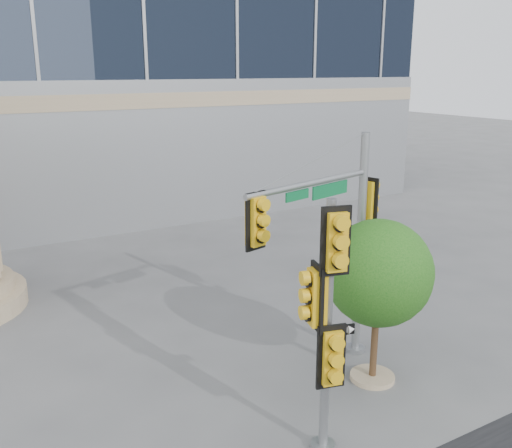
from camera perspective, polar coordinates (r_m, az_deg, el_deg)
ground at (r=11.72m, az=5.87°, el=-18.05°), size 120.00×120.00×0.00m
main_signal_pole at (r=12.09m, az=8.02°, el=-0.47°), size 3.89×1.34×5.12m
secondary_signal_pole at (r=9.36m, az=7.15°, el=-8.74°), size 0.78×0.70×4.48m
street_tree at (r=11.94m, az=12.22°, el=-5.17°), size 2.26×2.21×3.52m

